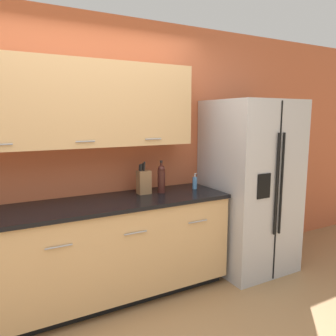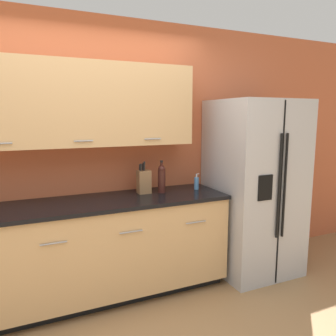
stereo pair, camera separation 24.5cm
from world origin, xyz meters
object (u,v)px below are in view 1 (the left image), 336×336
object	(u,v)px
refrigerator	(249,186)
knife_block	(144,182)
soap_dispenser	(195,183)
wine_bottle	(161,178)

from	to	relation	value
refrigerator	knife_block	world-z (taller)	refrigerator
refrigerator	soap_dispenser	size ratio (longest dim) A/B	11.23
refrigerator	wine_bottle	world-z (taller)	refrigerator
refrigerator	wine_bottle	bearing A→B (deg)	171.83
soap_dispenser	refrigerator	bearing A→B (deg)	-11.96
wine_bottle	soap_dispenser	world-z (taller)	wine_bottle
knife_block	wine_bottle	distance (m)	0.18
refrigerator	knife_block	size ratio (longest dim) A/B	5.80
refrigerator	knife_block	bearing A→B (deg)	170.94
refrigerator	soap_dispenser	distance (m)	0.64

